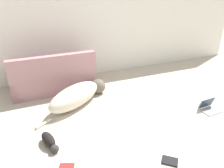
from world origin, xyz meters
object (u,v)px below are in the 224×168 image
object	(u,v)px
couch	(53,78)
laptop_open	(209,106)
cat	(49,141)
dog	(78,95)
book_black	(170,161)
book_red	(66,168)

from	to	relation	value
couch	laptop_open	xyz separation A→B (m)	(2.47, -1.95, -0.20)
cat	laptop_open	world-z (taller)	laptop_open
couch	cat	world-z (taller)	couch
dog	cat	size ratio (longest dim) A/B	2.96
laptop_open	book_black	size ratio (longest dim) A/B	1.38
book_black	book_red	distance (m)	1.33
dog	book_red	xyz separation A→B (m)	(-0.54, -1.50, -0.19)
cat	book_red	size ratio (longest dim) A/B	2.35
book_red	book_black	bearing A→B (deg)	-17.27
book_black	laptop_open	bearing A→B (deg)	29.43
couch	cat	bearing A→B (deg)	78.15
couch	book_black	world-z (taller)	couch
laptop_open	book_red	xyz separation A→B (m)	(-2.69, -0.41, -0.06)
dog	book_black	bearing A→B (deg)	-101.03
laptop_open	book_black	bearing A→B (deg)	-153.71
couch	dog	distance (m)	0.92
dog	cat	bearing A→B (deg)	-156.29
book_black	book_red	size ratio (longest dim) A/B	1.13
dog	cat	xyz separation A→B (m)	(-0.67, -0.99, -0.12)
dog	book_red	distance (m)	1.61
laptop_open	book_red	bearing A→B (deg)	-174.49
book_red	couch	bearing A→B (deg)	84.66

